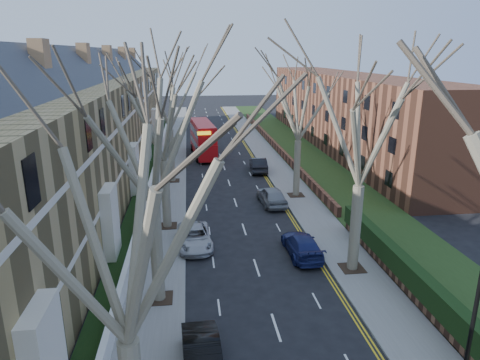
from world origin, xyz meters
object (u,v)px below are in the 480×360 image
object	(u,v)px
car_right_near	(302,245)
car_left_mid	(202,359)
double_decker_bus	(203,140)
lamp_post	(474,317)

from	to	relation	value
car_right_near	car_left_mid	bearing A→B (deg)	55.27
double_decker_bus	car_left_mid	distance (m)	38.98
car_left_mid	double_decker_bus	bearing A→B (deg)	84.65
double_decker_bus	car_left_mid	bearing A→B (deg)	82.70
double_decker_bus	car_right_near	bearing A→B (deg)	95.33
lamp_post	double_decker_bus	size ratio (longest dim) A/B	0.80
lamp_post	car_right_near	distance (m)	14.52
lamp_post	car_left_mid	distance (m)	10.16
lamp_post	car_left_mid	world-z (taller)	lamp_post
car_left_mid	lamp_post	bearing A→B (deg)	-26.98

